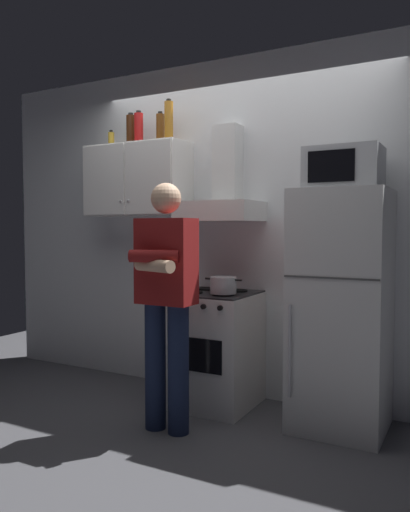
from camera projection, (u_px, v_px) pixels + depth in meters
The scene contains 14 objects.
ground_plane at pixel (205, 416), 3.61m from camera, with size 7.00×7.00×0.00m, color #4C4C51.
back_wall_tiled at pixel (240, 228), 4.07m from camera, with size 4.80×0.10×2.70m, color white.
upper_cabinet at pixel (137, 180), 4.25m from camera, with size 0.90×0.37×0.60m.
stove_oven at pixel (215, 348), 3.83m from camera, with size 0.60×0.62×0.87m.
range_hood at pixel (222, 196), 3.88m from camera, with size 0.60×0.44×0.75m.
refrigerator at pixel (341, 310), 3.37m from camera, with size 0.60×0.62×1.60m.
microwave at pixel (344, 169), 3.33m from camera, with size 0.48×0.37×0.28m.
person_standing at pixel (166, 296), 3.30m from camera, with size 0.38×0.33×1.64m.
cooking_pot at pixel (223, 285), 3.64m from camera, with size 0.29×0.19×0.12m.
bottle_soda_red at pixel (139, 128), 4.18m from camera, with size 0.07×0.07×0.27m.
bottle_rum_dark at pixel (131, 130), 4.27m from camera, with size 0.08×0.08×0.27m.
bottle_liquor_amber at pixel (169, 121), 4.04m from camera, with size 0.07×0.07×0.33m.
bottle_spice_jar at pixel (111, 139), 4.36m from camera, with size 0.05×0.05×0.14m.
bottle_beer_brown at pixel (160, 128), 4.16m from camera, with size 0.07×0.07×0.26m.
Camera 1 is at (1.68, -3.13, 1.34)m, focal length 35.35 mm.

